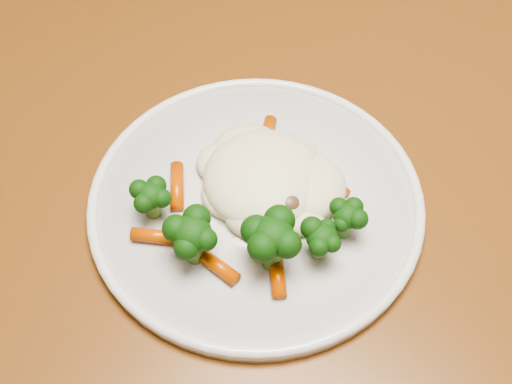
{
  "coord_description": "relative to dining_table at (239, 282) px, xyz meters",
  "views": [
    {
      "loc": [
        0.16,
        -0.12,
        1.22
      ],
      "look_at": [
        -0.0,
        0.16,
        0.77
      ],
      "focal_mm": 45.0,
      "sensor_mm": 36.0,
      "label": 1
    }
  ],
  "objects": [
    {
      "name": "plate",
      "position": [
        0.0,
        0.03,
        0.11
      ],
      "size": [
        0.3,
        0.3,
        0.01
      ],
      "primitive_type": "cylinder",
      "color": "white",
      "rests_on": "dining_table"
    },
    {
      "name": "dining_table",
      "position": [
        0.0,
        0.0,
        0.0
      ],
      "size": [
        1.38,
        1.16,
        0.75
      ],
      "rotation": [
        0.0,
        0.0,
        0.39
      ],
      "color": "brown",
      "rests_on": "ground"
    },
    {
      "name": "meal",
      "position": [
        0.01,
        0.02,
        0.14
      ],
      "size": [
        0.19,
        0.19,
        0.05
      ],
      "color": "#F8EEC6",
      "rests_on": "plate"
    }
  ]
}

